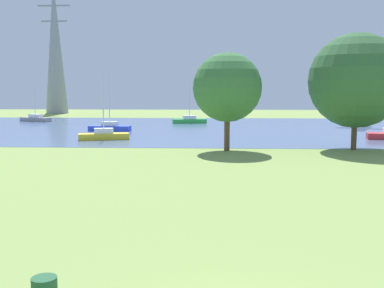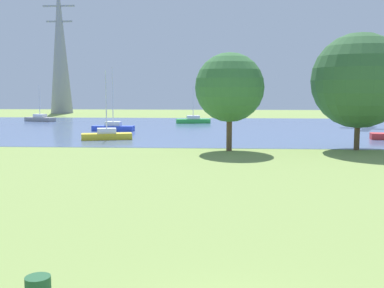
# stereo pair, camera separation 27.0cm
# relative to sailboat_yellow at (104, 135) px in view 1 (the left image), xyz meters

# --- Properties ---
(ground_plane) EXTENTS (160.00, 160.00, 0.00)m
(ground_plane) POSITION_rel_sailboat_yellow_xyz_m (11.12, -14.12, -0.46)
(ground_plane) COLOR #7F994C
(water_surface) EXTENTS (140.00, 40.00, 0.02)m
(water_surface) POSITION_rel_sailboat_yellow_xyz_m (11.12, 13.88, -0.45)
(water_surface) COLOR #576E9E
(water_surface) RESTS_ON ground
(sailboat_yellow) EXTENTS (5.03, 2.71, 6.64)m
(sailboat_yellow) POSITION_rel_sailboat_yellow_xyz_m (0.00, 0.00, 0.00)
(sailboat_yellow) COLOR yellow
(sailboat_yellow) RESTS_ON water_surface
(sailboat_gray) EXTENTS (5.02, 3.04, 5.36)m
(sailboat_gray) POSITION_rel_sailboat_yellow_xyz_m (-16.26, 24.58, -0.01)
(sailboat_gray) COLOR gray
(sailboat_gray) RESTS_ON water_surface
(sailboat_green) EXTENTS (5.00, 2.39, 5.34)m
(sailboat_green) POSITION_rel_sailboat_yellow_xyz_m (7.12, 22.10, -0.01)
(sailboat_green) COLOR green
(sailboat_green) RESTS_ON water_surface
(sailboat_blue) EXTENTS (4.88, 1.79, 7.37)m
(sailboat_blue) POSITION_rel_sailboat_yellow_xyz_m (-1.50, 9.23, 0.01)
(sailboat_blue) COLOR blue
(sailboat_blue) RESTS_ON water_surface
(tree_west_near) EXTENTS (5.45, 5.45, 7.74)m
(tree_west_near) POSITION_rel_sailboat_yellow_xyz_m (11.69, -7.47, 4.55)
(tree_west_near) COLOR brown
(tree_west_near) RESTS_ON ground
(tree_mid_shore) EXTENTS (7.57, 7.57, 9.34)m
(tree_mid_shore) POSITION_rel_sailboat_yellow_xyz_m (21.97, -6.33, 5.09)
(tree_mid_shore) COLOR brown
(tree_mid_shore) RESTS_ON ground
(electricity_pylon) EXTENTS (6.40, 4.40, 26.52)m
(electricity_pylon) POSITION_rel_sailboat_yellow_xyz_m (-21.07, 48.51, 12.81)
(electricity_pylon) COLOR gray
(electricity_pylon) RESTS_ON ground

